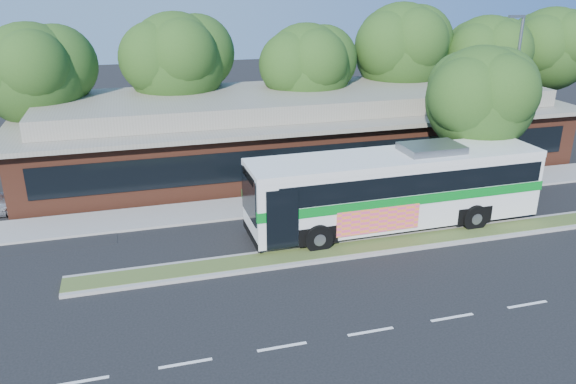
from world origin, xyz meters
name	(u,v)px	position (x,y,z in m)	size (l,w,h in m)	color
ground	(389,253)	(0.00, 0.00, 0.00)	(120.00, 120.00, 0.00)	black
median_strip	(383,245)	(0.00, 0.60, 0.07)	(26.00, 1.10, 0.15)	#394A1F
sidewalk	(336,198)	(0.00, 6.40, 0.06)	(44.00, 2.60, 0.12)	gray
plaza_building	(300,129)	(0.00, 12.99, 2.13)	(33.20, 11.20, 4.45)	#5B2B1C
lamp_post	(511,97)	(9.56, 6.00, 4.90)	(0.93, 0.18, 9.07)	slate
tree_bg_a	(40,72)	(-14.58, 15.14, 5.87)	(6.47, 5.80, 8.63)	black
tree_bg_b	(183,59)	(-6.57, 16.14, 6.14)	(6.69, 6.00, 9.00)	black
tree_bg_c	(312,66)	(1.40, 15.13, 5.59)	(6.24, 5.60, 8.26)	black
tree_bg_d	(406,47)	(8.45, 16.15, 6.42)	(6.91, 6.20, 9.37)	black
tree_bg_e	(491,56)	(14.42, 15.14, 5.74)	(6.47, 5.80, 8.50)	black
tree_bg_f	(554,47)	(20.43, 16.14, 6.06)	(6.69, 6.00, 8.92)	black
transit_bus	(397,184)	(1.37, 2.40, 2.12)	(13.63, 3.37, 3.81)	silver
sidewalk_tree	(486,96)	(7.65, 5.54, 5.14)	(6.08, 5.45, 7.73)	black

